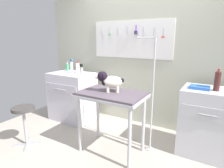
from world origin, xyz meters
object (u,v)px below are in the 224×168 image
dog (109,81)px  cabinet_right (208,122)px  grooming_table (111,100)px  grooming_arm (152,101)px  soda_bottle (217,81)px  stool (24,115)px  counter_left (72,96)px  detangler_spray (82,71)px

dog → cabinet_right: bearing=26.3°
grooming_table → grooming_arm: 0.54m
soda_bottle → cabinet_right: bearing=139.9°
dog → cabinet_right: 1.41m
stool → dog: bearing=25.4°
grooming_table → soda_bottle: soda_bottle is taller
grooming_arm → soda_bottle: (0.73, 0.25, 0.31)m
grooming_arm → grooming_table: bearing=-146.0°
stool → grooming_arm: bearing=26.8°
grooming_arm → cabinet_right: bearing=23.4°
grooming_table → grooming_arm: (0.45, 0.30, -0.02)m
dog → cabinet_right: dog is taller
soda_bottle → grooming_arm: bearing=-160.7°
grooming_table → counter_left: bearing=154.8°
counter_left → stool: counter_left is taller
counter_left → stool: bearing=-87.2°
grooming_arm → cabinet_right: size_ratio=1.72×
counter_left → cabinet_right: size_ratio=1.00×
counter_left → cabinet_right: bearing=0.7°
cabinet_right → stool: (-2.27, -1.10, 0.02)m
grooming_table → detangler_spray: 1.02m
grooming_table → counter_left: (-1.20, 0.56, -0.29)m
grooming_table → grooming_arm: size_ratio=0.56×
dog → detangler_spray: (-0.84, 0.45, -0.00)m
grooming_arm → soda_bottle: grooming_arm is taller
stool → detangler_spray: size_ratio=2.93×
grooming_table → counter_left: size_ratio=0.96×
grooming_arm → dog: (-0.49, -0.28, 0.27)m
dog → soda_bottle: size_ratio=1.32×
grooming_table → stool: size_ratio=1.48×
stool → soda_bottle: (2.32, 1.06, 0.56)m
dog → cabinet_right: size_ratio=0.40×
grooming_arm → dog: grooming_arm is taller
dog → soda_bottle: 1.33m
grooming_table → detangler_spray: size_ratio=4.35×
counter_left → grooming_arm: bearing=-9.1°
cabinet_right → soda_bottle: 0.58m
grooming_table → cabinet_right: cabinet_right is taller
stool → soda_bottle: soda_bottle is taller
grooming_table → detangler_spray: (-0.88, 0.47, 0.25)m
cabinet_right → soda_bottle: (0.05, -0.04, 0.58)m
dog → counter_left: 1.39m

